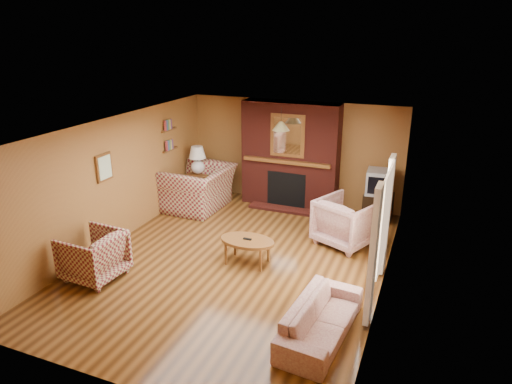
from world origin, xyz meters
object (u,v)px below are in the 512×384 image
at_px(coffee_table, 247,242).
at_px(crt_tv, 380,182).
at_px(plaid_loveseat, 199,188).
at_px(floral_armchair, 346,222).
at_px(fireplace, 290,156).
at_px(side_table, 199,187).
at_px(plaid_armchair, 93,255).
at_px(table_lamp, 197,159).
at_px(floral_sofa, 321,319).
at_px(tv_stand, 378,207).

distance_m(coffee_table, crt_tv, 3.37).
relative_size(plaid_loveseat, floral_armchair, 1.49).
bearing_deg(fireplace, side_table, -165.71).
bearing_deg(plaid_armchair, crt_tv, 139.68).
xyz_separation_m(plaid_armchair, table_lamp, (-0.15, 3.84, 0.64)).
distance_m(plaid_armchair, coffee_table, 2.56).
distance_m(floral_sofa, floral_armchair, 2.92).
height_order(floral_armchair, crt_tv, crt_tv).
bearing_deg(floral_armchair, tv_stand, -82.39).
relative_size(coffee_table, tv_stand, 1.58).
height_order(plaid_armchair, floral_sofa, plaid_armchair).
height_order(floral_sofa, crt_tv, crt_tv).
distance_m(coffee_table, table_lamp, 3.41).
height_order(plaid_armchair, side_table, plaid_armchair).
distance_m(plaid_loveseat, side_table, 0.52).
bearing_deg(crt_tv, tv_stand, 90.00).
distance_m(floral_sofa, crt_tv, 4.32).
bearing_deg(plaid_armchair, floral_sofa, 92.11).
xyz_separation_m(side_table, crt_tv, (4.15, 0.34, 0.54)).
bearing_deg(side_table, crt_tv, 4.74).
bearing_deg(coffee_table, floral_sofa, -41.15).
xyz_separation_m(plaid_armchair, tv_stand, (4.00, 4.19, -0.10)).
height_order(table_lamp, crt_tv, table_lamp).
bearing_deg(table_lamp, plaid_loveseat, -59.68).
bearing_deg(fireplace, floral_sofa, -66.92).
relative_size(table_lamp, crt_tv, 1.12).
xyz_separation_m(coffee_table, tv_stand, (1.85, 2.79, -0.09)).
xyz_separation_m(side_table, table_lamp, (0.00, 0.00, 0.70)).
bearing_deg(floral_armchair, side_table, 9.04).
relative_size(floral_armchair, table_lamp, 1.51).
bearing_deg(floral_armchair, fireplace, -19.21).
bearing_deg(plaid_loveseat, plaid_armchair, 0.04).
distance_m(table_lamp, tv_stand, 4.23).
relative_size(plaid_loveseat, crt_tv, 2.53).
bearing_deg(fireplace, plaid_armchair, -114.04).
xyz_separation_m(plaid_armchair, crt_tv, (4.00, 4.18, 0.47)).
bearing_deg(table_lamp, coffee_table, -46.68).
distance_m(plaid_armchair, table_lamp, 3.89).
height_order(fireplace, crt_tv, fireplace).
height_order(coffee_table, side_table, side_table).
bearing_deg(side_table, tv_stand, 4.82).
distance_m(table_lamp, crt_tv, 4.17).
distance_m(plaid_loveseat, floral_armchair, 3.54).
height_order(coffee_table, crt_tv, crt_tv).
bearing_deg(plaid_armchair, plaid_loveseat, -178.27).
relative_size(side_table, crt_tv, 1.14).
bearing_deg(tv_stand, plaid_armchair, -128.75).
bearing_deg(fireplace, tv_stand, -5.15).
height_order(side_table, tv_stand, side_table).
bearing_deg(side_table, floral_armchair, -15.28).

